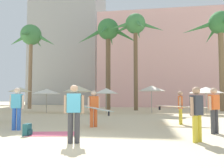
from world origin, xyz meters
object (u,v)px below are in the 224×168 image
(palm_tree_far_left, at_px, (220,30))
(cafe_umbrella_7, at_px, (78,89))
(person_far_left, at_px, (181,106))
(cafe_umbrella_4, at_px, (206,90))
(person_near_right, at_px, (93,107))
(cafe_umbrella_1, at_px, (106,91))
(palm_tree_right, at_px, (108,36))
(person_mid_left, at_px, (214,108))
(person_far_right, at_px, (74,111))
(palm_tree_center, at_px, (31,38))
(beach_towel, at_px, (52,134))
(palm_tree_left, at_px, (135,29))
(person_mid_center, at_px, (17,107))
(cafe_umbrella_3, at_px, (20,90))
(cafe_umbrella_0, at_px, (152,88))
(person_near_left, at_px, (197,112))
(backpack, at_px, (27,130))
(cafe_umbrella_2, at_px, (47,91))

(palm_tree_far_left, height_order, cafe_umbrella_7, palm_tree_far_left)
(person_far_left, bearing_deg, palm_tree_far_left, 74.39)
(cafe_umbrella_4, height_order, person_near_right, cafe_umbrella_4)
(cafe_umbrella_1, height_order, cafe_umbrella_7, cafe_umbrella_7)
(palm_tree_right, height_order, person_mid_left, palm_tree_right)
(person_far_right, bearing_deg, person_mid_left, 106.18)
(palm_tree_center, xyz_separation_m, person_far_right, (11.83, -19.02, -7.74))
(palm_tree_center, relative_size, person_near_right, 4.14)
(cafe_umbrella_1, height_order, beach_towel, cafe_umbrella_1)
(palm_tree_left, bearing_deg, person_mid_center, -106.19)
(cafe_umbrella_1, relative_size, cafe_umbrella_7, 0.82)
(cafe_umbrella_3, relative_size, cafe_umbrella_4, 0.85)
(cafe_umbrella_0, bearing_deg, person_near_left, -85.59)
(person_far_left, bearing_deg, cafe_umbrella_1, 136.06)
(cafe_umbrella_7, bearing_deg, backpack, -81.85)
(palm_tree_far_left, bearing_deg, palm_tree_left, 177.54)
(cafe_umbrella_2, xyz_separation_m, backpack, (4.55, -11.35, -1.69))
(palm_tree_right, distance_m, cafe_umbrella_4, 12.62)
(palm_tree_center, height_order, cafe_umbrella_7, palm_tree_center)
(cafe_umbrella_2, bearing_deg, cafe_umbrella_3, 168.42)
(person_mid_center, height_order, person_mid_left, person_mid_center)
(person_mid_center, bearing_deg, backpack, 37.08)
(person_far_left, bearing_deg, backpack, -134.40)
(palm_tree_right, bearing_deg, backpack, -90.06)
(cafe_umbrella_4, height_order, cafe_umbrella_7, cafe_umbrella_7)
(person_mid_center, bearing_deg, cafe_umbrella_4, 127.67)
(palm_tree_right, distance_m, person_mid_left, 18.86)
(palm_tree_far_left, relative_size, person_near_right, 3.97)
(cafe_umbrella_7, bearing_deg, cafe_umbrella_1, -2.34)
(palm_tree_far_left, height_order, cafe_umbrella_0, palm_tree_far_left)
(person_far_right, xyz_separation_m, person_mid_left, (4.68, 2.41, -0.01))
(palm_tree_far_left, relative_size, cafe_umbrella_2, 3.85)
(backpack, height_order, person_mid_left, person_mid_left)
(person_far_left, distance_m, person_far_right, 6.40)
(cafe_umbrella_0, xyz_separation_m, person_far_right, (-2.69, -13.19, -1.20))
(palm_tree_left, xyz_separation_m, cafe_umbrella_4, (5.85, -4.68, -6.68))
(beach_towel, bearing_deg, palm_tree_far_left, 54.23)
(cafe_umbrella_0, relative_size, cafe_umbrella_1, 1.11)
(cafe_umbrella_7, distance_m, backpack, 11.59)
(person_mid_center, bearing_deg, cafe_umbrella_0, 144.52)
(palm_tree_right, distance_m, cafe_umbrella_7, 8.93)
(palm_tree_center, distance_m, cafe_umbrella_3, 9.27)
(palm_tree_far_left, distance_m, person_far_left, 14.83)
(backpack, xyz_separation_m, person_near_right, (1.79, 2.49, 0.71))
(backpack, xyz_separation_m, person_near_left, (5.69, -0.33, 0.72))
(cafe_umbrella_1, height_order, cafe_umbrella_4, cafe_umbrella_4)
(cafe_umbrella_1, bearing_deg, palm_tree_right, 98.02)
(palm_tree_far_left, bearing_deg, palm_tree_right, 171.89)
(person_far_right, height_order, person_mid_left, person_far_right)
(cafe_umbrella_2, xyz_separation_m, person_near_left, (10.24, -11.67, -0.98))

